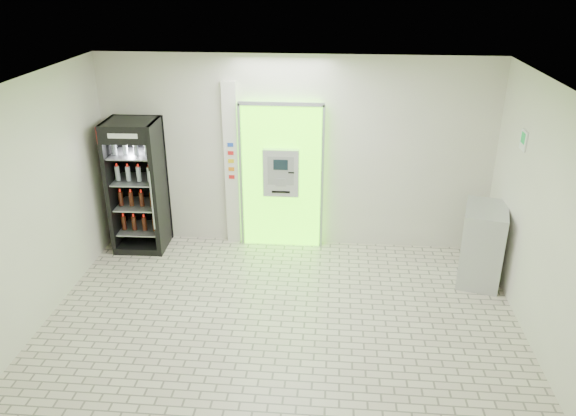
# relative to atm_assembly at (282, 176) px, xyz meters

# --- Properties ---
(ground) EXTENTS (6.00, 6.00, 0.00)m
(ground) POSITION_rel_atm_assembly_xyz_m (0.20, -2.41, -1.17)
(ground) COLOR beige
(ground) RESTS_ON ground
(room_shell) EXTENTS (6.00, 6.00, 6.00)m
(room_shell) POSITION_rel_atm_assembly_xyz_m (0.20, -2.41, 0.67)
(room_shell) COLOR silver
(room_shell) RESTS_ON ground
(atm_assembly) EXTENTS (1.30, 0.24, 2.33)m
(atm_assembly) POSITION_rel_atm_assembly_xyz_m (0.00, 0.00, 0.00)
(atm_assembly) COLOR #5AFC0E
(atm_assembly) RESTS_ON ground
(pillar) EXTENTS (0.22, 0.11, 2.60)m
(pillar) POSITION_rel_atm_assembly_xyz_m (-0.78, 0.04, 0.13)
(pillar) COLOR silver
(pillar) RESTS_ON ground
(beverage_cooler) EXTENTS (0.79, 0.75, 2.06)m
(beverage_cooler) POSITION_rel_atm_assembly_xyz_m (-2.21, -0.26, -0.18)
(beverage_cooler) COLOR black
(beverage_cooler) RESTS_ON ground
(steel_cabinet) EXTENTS (0.75, 0.94, 1.11)m
(steel_cabinet) POSITION_rel_atm_assembly_xyz_m (2.91, -0.88, -0.62)
(steel_cabinet) COLOR #B8BAC0
(steel_cabinet) RESTS_ON ground
(exit_sign) EXTENTS (0.02, 0.22, 0.26)m
(exit_sign) POSITION_rel_atm_assembly_xyz_m (3.19, -1.01, 0.95)
(exit_sign) COLOR white
(exit_sign) RESTS_ON room_shell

